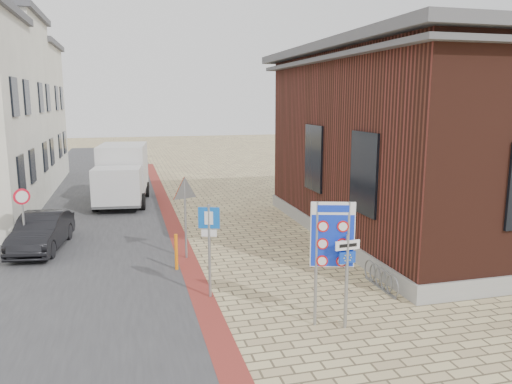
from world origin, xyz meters
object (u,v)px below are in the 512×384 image
parking_sign (209,235)px  bollard (176,252)px  sedan (42,232)px  box_truck (122,174)px  border_sign (332,238)px  essen_sign (347,268)px

parking_sign → bollard: 2.60m
sedan → box_truck: size_ratio=0.68×
sedan → border_sign: bearing=-40.1°
sedan → bollard: sedan is taller
border_sign → essen_sign: 0.72m
box_truck → essen_sign: (4.67, -15.01, -0.06)m
sedan → bollard: bearing=-30.2°
sedan → essen_sign: 10.73m
box_truck → border_sign: border_sign is taller
border_sign → box_truck: bearing=123.2°
sedan → box_truck: bearing=77.5°
parking_sign → sedan: bearing=150.1°
essen_sign → parking_sign: bearing=132.7°
bollard → box_truck: bearing=98.3°
parking_sign → bollard: parking_sign is taller
parking_sign → essen_sign: bearing=-23.9°
essen_sign → box_truck: bearing=103.3°
bollard → border_sign: bearing=-57.1°
essen_sign → bollard: 5.73m
sedan → bollard: size_ratio=3.43×
sedan → essen_sign: size_ratio=1.77×
essen_sign → parking_sign: 3.53m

